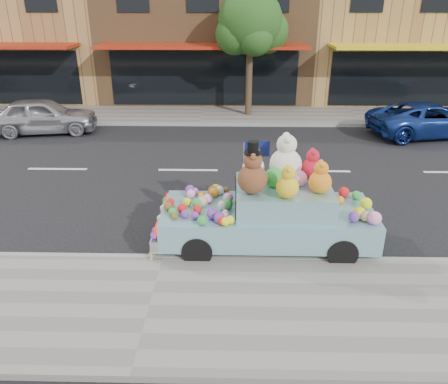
{
  "coord_description": "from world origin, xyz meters",
  "views": [
    {
      "loc": [
        1.38,
        -12.33,
        4.8
      ],
      "look_at": [
        1.2,
        -4.39,
        1.25
      ],
      "focal_mm": 35.0,
      "sensor_mm": 36.0,
      "label": 1
    }
  ],
  "objects_px": {
    "street_tree": "(251,27)",
    "car_silver": "(43,116)",
    "car_blue": "(429,119)",
    "art_car": "(270,209)"
  },
  "relations": [
    {
      "from": "street_tree",
      "to": "art_car",
      "type": "distance_m",
      "value": 11.21
    },
    {
      "from": "street_tree",
      "to": "art_car",
      "type": "xyz_separation_m",
      "value": [
        0.1,
        -10.84,
        -2.86
      ]
    },
    {
      "from": "art_car",
      "to": "street_tree",
      "type": "bearing_deg",
      "value": 90.74
    },
    {
      "from": "street_tree",
      "to": "car_silver",
      "type": "height_order",
      "value": "street_tree"
    },
    {
      "from": "car_blue",
      "to": "art_car",
      "type": "distance_m",
      "value": 10.46
    },
    {
      "from": "car_blue",
      "to": "art_car",
      "type": "bearing_deg",
      "value": 129.91
    },
    {
      "from": "car_silver",
      "to": "car_blue",
      "type": "height_order",
      "value": "car_silver"
    },
    {
      "from": "street_tree",
      "to": "car_silver",
      "type": "relative_size",
      "value": 1.32
    },
    {
      "from": "car_silver",
      "to": "street_tree",
      "type": "bearing_deg",
      "value": -81.04
    },
    {
      "from": "street_tree",
      "to": "art_car",
      "type": "bearing_deg",
      "value": -89.46
    }
  ]
}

